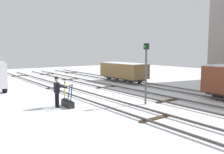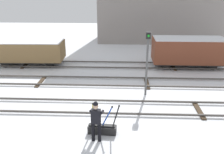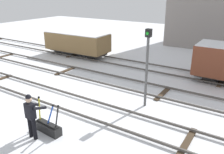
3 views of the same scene
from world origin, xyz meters
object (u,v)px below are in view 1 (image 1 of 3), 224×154
(rail_worker, at_px, (57,90))
(signal_post, at_px, (146,67))
(freight_car_far_end, at_px, (124,71))
(switch_lever_frame, at_px, (68,103))

(rail_worker, relative_size, signal_post, 0.49)
(rail_worker, distance_m, signal_post, 5.42)
(signal_post, bearing_deg, freight_car_far_end, 148.69)
(switch_lever_frame, height_order, freight_car_far_end, freight_car_far_end)
(rail_worker, bearing_deg, signal_post, 66.86)
(switch_lever_frame, bearing_deg, rail_worker, -106.65)
(signal_post, xyz_separation_m, freight_car_far_end, (-8.79, 5.35, -1.11))
(switch_lever_frame, height_order, rail_worker, rail_worker)
(signal_post, relative_size, freight_car_far_end, 0.68)
(switch_lever_frame, relative_size, freight_car_far_end, 0.26)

